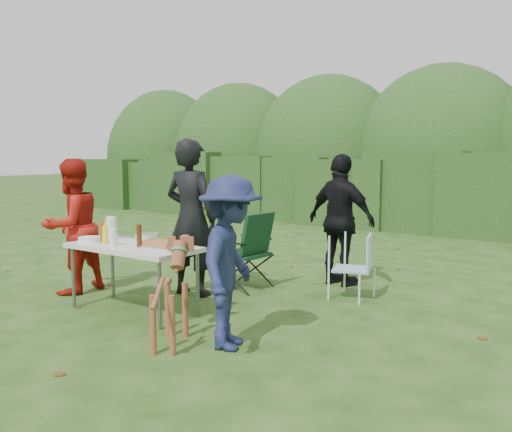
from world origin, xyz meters
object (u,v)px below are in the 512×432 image
Objects in this scene: child at (231,262)px; person_cook at (191,218)px; folding_table at (133,250)px; person_red_jacket at (72,226)px; person_black_puffy at (341,220)px; lawn_chair at (352,266)px; paper_towel_roll at (111,228)px; beer_bottle at (139,236)px; mustard_bottle at (105,235)px; dog at (169,296)px; ketchup_bottle at (102,233)px; camping_chair at (243,249)px.

person_cook is at bearing 28.99° from child.
person_cook is at bearing 88.80° from folding_table.
person_red_jacket is 0.97× the size of person_black_puffy.
paper_towel_roll reaches higher than lawn_chair.
person_black_puffy is 2.72m from beer_bottle.
person_red_jacket is at bearing 163.37° from mustard_bottle.
person_red_jacket is at bearing 58.39° from child.
ketchup_bottle reaches higher than dog.
dog is 1.59m from ketchup_bottle.
folding_table is 1.24m from dog.
person_cook is 7.96× the size of beer_bottle.
lawn_chair is 2.52m from beer_bottle.
beer_bottle reaches higher than mustard_bottle.
child is 5.94× the size of paper_towel_roll.
camping_chair is 1.41m from lawn_chair.
camping_chair is at bearing 57.88° from paper_towel_roll.
person_red_jacket reaches higher than folding_table.
dog is 2.23m from camping_chair.
person_black_puffy reaches higher than paper_towel_roll.
person_red_jacket reaches higher than dog.
person_red_jacket reaches higher than camping_chair.
dog is 1.21× the size of lawn_chair.
person_red_jacket reaches higher than beer_bottle.
mustard_bottle is at bearing 73.95° from camping_chair.
person_red_jacket is 7.60× the size of ketchup_bottle.
folding_table is 0.87× the size of person_black_puffy.
lawn_chair is (0.17, 2.14, -0.38)m from child.
child is at bearing 136.33° from person_cook.
person_cook is 1.95m from child.
ketchup_bottle is at bearing 25.13° from lawn_chair.
person_cook reaches higher than paper_towel_roll.
dog is 3.97× the size of beer_bottle.
child is 2.12m from paper_towel_roll.
person_red_jacket is 1.42m from beer_bottle.
dog is at bearing -23.73° from paper_towel_roll.
beer_bottle is (-1.40, 0.22, 0.09)m from child.
paper_towel_roll is at bearing 37.30° from dog.
person_cook is 1.11m from mustard_bottle.
beer_bottle is (-0.93, 0.51, 0.41)m from dog.
person_black_puffy is 7.87× the size of ketchup_bottle.
ketchup_bottle is at bearing 62.02° from person_cook.
dog is at bearing -27.18° from folding_table.
person_cook is 2.03m from lawn_chair.
child is at bearing 106.29° from person_black_puffy.
child reaches higher than paper_towel_roll.
camping_chair is 4.20× the size of beer_bottle.
ketchup_bottle is (-0.39, -0.09, 0.16)m from folding_table.
mustard_bottle is (-1.83, 0.12, 0.07)m from child.
camping_chair is 1.28× the size of lawn_chair.
camping_chair is 4.59× the size of ketchup_bottle.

